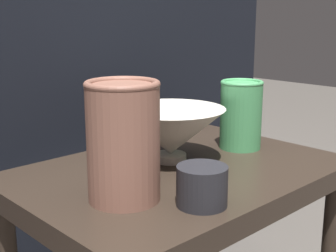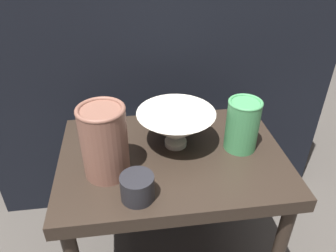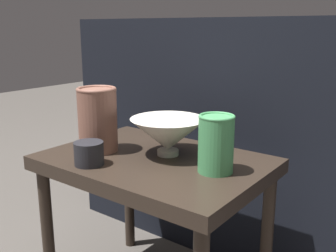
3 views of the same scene
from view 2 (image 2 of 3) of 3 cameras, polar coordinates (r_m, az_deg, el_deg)
The scene contains 6 objects.
table at distance 0.94m, azimuth 0.73°, elevation -7.69°, with size 0.62×0.43×0.46m.
couch_backdrop at distance 1.39m, azimuth -2.57°, elevation 7.82°, with size 1.26×0.50×0.85m.
bowl at distance 0.91m, azimuth 1.38°, elevation -0.16°, with size 0.22×0.22×0.11m.
vase_textured_left at distance 0.80m, azimuth -11.04°, elevation -2.53°, with size 0.12×0.12×0.19m.
vase_colorful_right at distance 0.91m, azimuth 12.84°, elevation 0.30°, with size 0.09×0.09×0.15m.
cup at distance 0.77m, azimuth -5.35°, elevation -10.60°, with size 0.08×0.08×0.06m.
Camera 2 is at (-0.11, -0.70, 1.02)m, focal length 35.00 mm.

